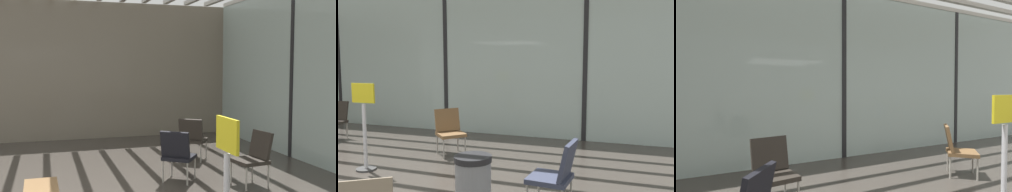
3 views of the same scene
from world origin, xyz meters
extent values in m
cube|color=black|center=(-3.50, 5.20, 1.80)|extent=(0.10, 0.12, 3.60)
cube|color=#756B5B|center=(-6.95, 1.60, 1.80)|extent=(0.10, 11.20, 3.60)
cube|color=#28231E|center=(-3.88, 3.12, 0.40)|extent=(0.67, 0.67, 0.06)
cube|color=#28231E|center=(-3.71, 2.99, 0.65)|extent=(0.40, 0.47, 0.44)
cylinder|color=gray|center=(-3.92, 3.42, 0.18)|extent=(0.03, 0.03, 0.37)
cylinder|color=gray|center=(-4.18, 3.08, 0.18)|extent=(0.03, 0.03, 0.37)
cylinder|color=gray|center=(-3.59, 3.16, 0.18)|extent=(0.03, 0.03, 0.37)
cylinder|color=gray|center=(-3.84, 2.83, 0.18)|extent=(0.03, 0.03, 0.37)
cube|color=black|center=(-2.51, 2.34, 0.40)|extent=(0.67, 0.67, 0.06)
cube|color=black|center=(-2.34, 2.21, 0.65)|extent=(0.40, 0.47, 0.44)
cylinder|color=gray|center=(-2.55, 2.64, 0.18)|extent=(0.03, 0.03, 0.37)
cylinder|color=gray|center=(-2.81, 2.30, 0.18)|extent=(0.03, 0.03, 0.37)
cylinder|color=gray|center=(-2.22, 2.38, 0.18)|extent=(0.03, 0.03, 0.37)
cylinder|color=gray|center=(-2.47, 2.05, 0.18)|extent=(0.03, 0.03, 0.37)
cube|color=#28231E|center=(-1.92, 3.33, 0.40)|extent=(0.54, 0.54, 0.06)
cube|color=#28231E|center=(-1.95, 3.55, 0.65)|extent=(0.49, 0.20, 0.44)
cylinder|color=gray|center=(-2.10, 3.10, 0.18)|extent=(0.03, 0.03, 0.37)
cylinder|color=gray|center=(-1.69, 3.15, 0.18)|extent=(0.03, 0.03, 0.37)
cylinder|color=gray|center=(-2.16, 3.52, 0.18)|extent=(0.03, 0.03, 0.37)
cylinder|color=gray|center=(-1.74, 3.57, 0.18)|extent=(0.03, 0.03, 0.37)
cube|color=gold|center=(0.36, 1.84, 1.28)|extent=(0.44, 0.03, 0.32)
camera|label=1|loc=(3.74, 0.21, 1.92)|focal=42.86mm
camera|label=2|loc=(4.38, -2.56, 1.79)|focal=36.46mm
camera|label=3|loc=(-2.71, -0.04, 1.52)|focal=28.86mm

